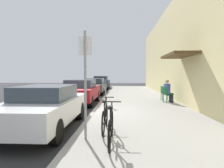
# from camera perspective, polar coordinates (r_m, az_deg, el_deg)

# --- Properties ---
(ground_plane) EXTENTS (60.00, 60.00, 0.00)m
(ground_plane) POSITION_cam_1_polar(r_m,az_deg,el_deg) (8.82, -5.59, -8.29)
(ground_plane) COLOR #2D2D30
(sidewalk_slab) EXTENTS (4.50, 32.00, 0.12)m
(sidewalk_slab) POSITION_cam_1_polar(r_m,az_deg,el_deg) (10.73, 8.04, -5.99)
(sidewalk_slab) COLOR #9E9B93
(sidewalk_slab) RESTS_ON ground_plane
(building_facade) EXTENTS (1.40, 32.00, 6.45)m
(building_facade) POSITION_cam_1_polar(r_m,az_deg,el_deg) (11.19, 20.68, 10.47)
(building_facade) COLOR beige
(building_facade) RESTS_ON ground_plane
(parked_car_0) EXTENTS (1.80, 4.40, 1.34)m
(parked_car_0) POSITION_cam_1_polar(r_m,az_deg,el_deg) (6.50, -18.71, -6.07)
(parked_car_0) COLOR silver
(parked_car_0) RESTS_ON ground_plane
(parked_car_1) EXTENTS (1.80, 4.40, 1.39)m
(parked_car_1) POSITION_cam_1_polar(r_m,az_deg,el_deg) (11.56, -9.06, -2.04)
(parked_car_1) COLOR maroon
(parked_car_1) RESTS_ON ground_plane
(parked_car_2) EXTENTS (1.80, 4.40, 1.34)m
(parked_car_2) POSITION_cam_1_polar(r_m,az_deg,el_deg) (17.38, -5.07, -0.49)
(parked_car_2) COLOR #47514C
(parked_car_2) RESTS_ON ground_plane
(parked_car_3) EXTENTS (1.80, 4.40, 1.50)m
(parked_car_3) POSITION_cam_1_polar(r_m,az_deg,el_deg) (22.88, -3.18, 0.48)
(parked_car_3) COLOR black
(parked_car_3) RESTS_ON ground_plane
(parking_meter) EXTENTS (0.12, 0.10, 1.32)m
(parking_meter) POSITION_cam_1_polar(r_m,az_deg,el_deg) (10.10, -1.88, -1.79)
(parking_meter) COLOR slate
(parking_meter) RESTS_ON sidewalk_slab
(street_sign) EXTENTS (0.32, 0.06, 2.60)m
(street_sign) POSITION_cam_1_polar(r_m,az_deg,el_deg) (4.76, -7.72, 2.13)
(street_sign) COLOR gray
(street_sign) RESTS_ON sidewalk_slab
(bicycle_0) EXTENTS (0.46, 1.71, 0.90)m
(bicycle_0) POSITION_cam_1_polar(r_m,az_deg,el_deg) (4.60, -0.33, -12.50)
(bicycle_0) COLOR black
(bicycle_0) RESTS_ON sidewalk_slab
(bicycle_1) EXTENTS (0.46, 1.71, 0.90)m
(bicycle_1) POSITION_cam_1_polar(r_m,az_deg,el_deg) (5.55, -2.03, -9.83)
(bicycle_1) COLOR black
(bicycle_1) RESTS_ON sidewalk_slab
(cafe_chair_0) EXTENTS (0.54, 0.54, 0.87)m
(cafe_chair_0) POSITION_cam_1_polar(r_m,az_deg,el_deg) (11.41, 15.59, -2.69)
(cafe_chair_0) COLOR #14592D
(cafe_chair_0) RESTS_ON sidewalk_slab
(seated_patron_0) EXTENTS (0.49, 0.44, 1.29)m
(seated_patron_0) POSITION_cam_1_polar(r_m,az_deg,el_deg) (11.42, 15.87, -1.72)
(seated_patron_0) COLOR #232838
(seated_patron_0) RESTS_ON sidewalk_slab
(cafe_chair_1) EXTENTS (0.45, 0.45, 0.87)m
(cafe_chair_1) POSITION_cam_1_polar(r_m,az_deg,el_deg) (12.21, 14.72, -2.32)
(cafe_chair_1) COLOR #14592D
(cafe_chair_1) RESTS_ON sidewalk_slab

